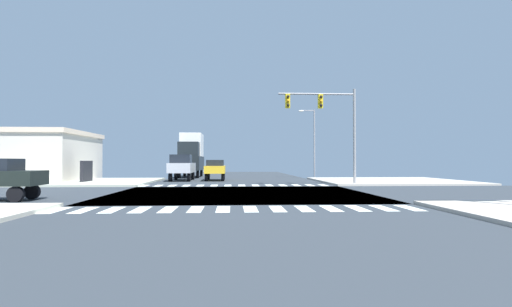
% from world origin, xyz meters
% --- Properties ---
extents(ground, '(90.00, 90.00, 0.05)m').
position_xyz_m(ground, '(0.00, 0.00, -0.03)').
color(ground, '#2D333A').
extents(sidewalk_corner_ne, '(12.00, 12.00, 0.14)m').
position_xyz_m(sidewalk_corner_ne, '(13.00, 12.00, 0.07)').
color(sidewalk_corner_ne, '#B2ADA3').
rests_on(sidewalk_corner_ne, ground).
extents(sidewalk_corner_nw, '(12.00, 12.00, 0.14)m').
position_xyz_m(sidewalk_corner_nw, '(-13.00, 12.00, 0.07)').
color(sidewalk_corner_nw, '#ADB4A3').
rests_on(sidewalk_corner_nw, ground).
extents(crosswalk_near, '(13.50, 2.00, 0.01)m').
position_xyz_m(crosswalk_near, '(-0.25, -7.30, 0.00)').
color(crosswalk_near, silver).
rests_on(crosswalk_near, ground).
extents(crosswalk_far, '(13.50, 2.00, 0.01)m').
position_xyz_m(crosswalk_far, '(-0.25, 7.30, 0.00)').
color(crosswalk_far, silver).
rests_on(crosswalk_far, ground).
extents(traffic_signal_mast, '(5.74, 0.55, 7.10)m').
position_xyz_m(traffic_signal_mast, '(6.45, 7.11, 5.20)').
color(traffic_signal_mast, gray).
rests_on(traffic_signal_mast, ground).
extents(street_lamp, '(1.78, 0.32, 7.18)m').
position_xyz_m(street_lamp, '(7.89, 19.84, 4.36)').
color(street_lamp, gray).
rests_on(street_lamp, ground).
extents(bank_building, '(14.29, 10.06, 4.42)m').
position_xyz_m(bank_building, '(-19.93, 15.01, 2.22)').
color(bank_building, beige).
rests_on(bank_building, ground).
extents(pickup_nearside_1, '(2.00, 5.10, 2.35)m').
position_xyz_m(pickup_nearside_1, '(-5.00, 14.73, 1.29)').
color(pickup_nearside_1, black).
rests_on(pickup_nearside_1, ground).
extents(sedan_crossing_2, '(1.80, 4.30, 1.88)m').
position_xyz_m(sedan_crossing_2, '(-2.00, 14.97, 1.12)').
color(sedan_crossing_2, black).
rests_on(sedan_crossing_2, ground).
extents(box_truck_queued_1, '(2.40, 7.20, 4.85)m').
position_xyz_m(box_truck_queued_1, '(-5.00, 22.79, 2.56)').
color(box_truck_queued_1, black).
rests_on(box_truck_queued_1, ground).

